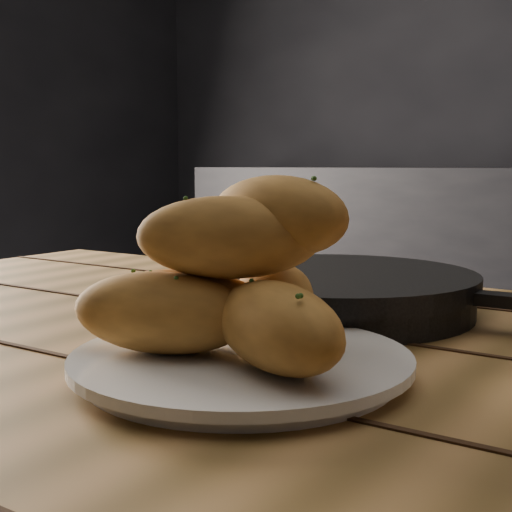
% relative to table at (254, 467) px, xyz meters
% --- Properties ---
extents(table, '(1.40, 0.88, 0.75)m').
position_rel_table_xyz_m(table, '(0.00, 0.00, 0.00)').
color(table, olive).
rests_on(table, ground).
extents(plate, '(0.26, 0.26, 0.02)m').
position_rel_table_xyz_m(plate, '(0.03, -0.06, 0.11)').
color(plate, white).
rests_on(plate, table).
extents(bread_rolls, '(0.25, 0.21, 0.13)m').
position_rel_table_xyz_m(bread_rolls, '(0.02, -0.06, 0.17)').
color(bread_rolls, gold).
rests_on(bread_rolls, plate).
extents(skillet, '(0.44, 0.31, 0.05)m').
position_rel_table_xyz_m(skillet, '(-0.02, 0.18, 0.13)').
color(skillet, black).
rests_on(skillet, table).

